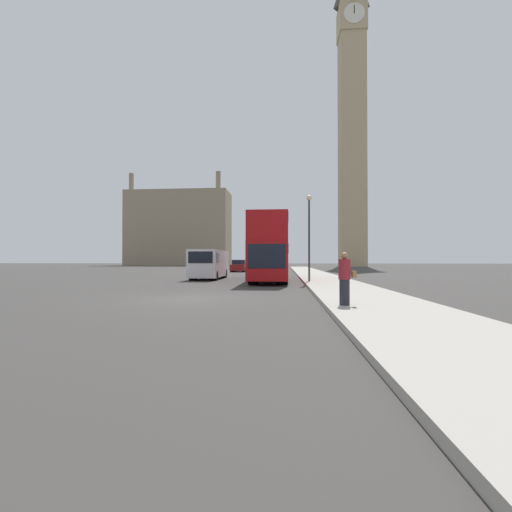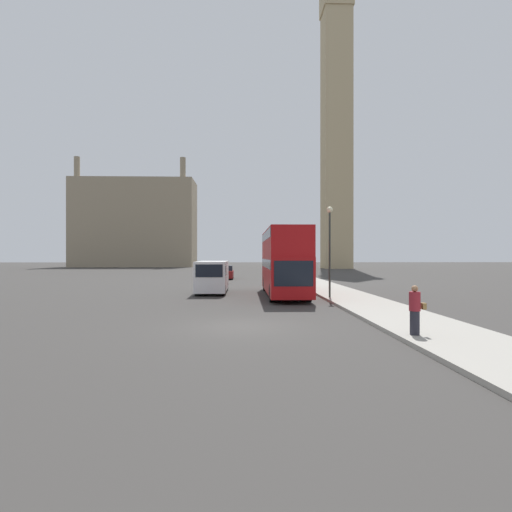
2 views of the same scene
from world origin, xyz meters
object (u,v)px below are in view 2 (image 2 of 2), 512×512
object	(u,v)px
red_double_decker_bus	(284,259)
street_lamp	(330,237)
pedestrian	(415,310)
parked_sedan	(225,273)
clock_tower	(336,89)
white_van	(212,276)

from	to	relation	value
red_double_decker_bus	street_lamp	world-z (taller)	street_lamp
pedestrian	parked_sedan	xyz separation A→B (m)	(-7.64, 33.64, -0.25)
clock_tower	red_double_decker_bus	bearing A→B (deg)	-106.47
pedestrian	white_van	bearing A→B (deg)	115.49
parked_sedan	street_lamp	bearing A→B (deg)	-71.29
pedestrian	street_lamp	xyz separation A→B (m)	(-0.21, 11.71, 2.87)
pedestrian	parked_sedan	distance (m)	34.50
clock_tower	red_double_decker_bus	size ratio (longest dim) A/B	7.10
white_van	parked_sedan	distance (m)	17.39
red_double_decker_bus	parked_sedan	bearing A→B (deg)	103.90
white_van	street_lamp	size ratio (longest dim) A/B	1.06
white_van	street_lamp	xyz separation A→B (m)	(7.54, -4.55, 2.58)
red_double_decker_bus	street_lamp	size ratio (longest dim) A/B	1.89
white_van	pedestrian	world-z (taller)	white_van
red_double_decker_bus	white_van	world-z (taller)	red_double_decker_bus
clock_tower	red_double_decker_bus	world-z (taller)	clock_tower
pedestrian	clock_tower	bearing A→B (deg)	78.78
street_lamp	pedestrian	bearing A→B (deg)	-88.96
clock_tower	street_lamp	bearing A→B (deg)	-103.54
white_van	parked_sedan	world-z (taller)	white_van
red_double_decker_bus	white_van	bearing A→B (deg)	156.14
street_lamp	white_van	bearing A→B (deg)	148.89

